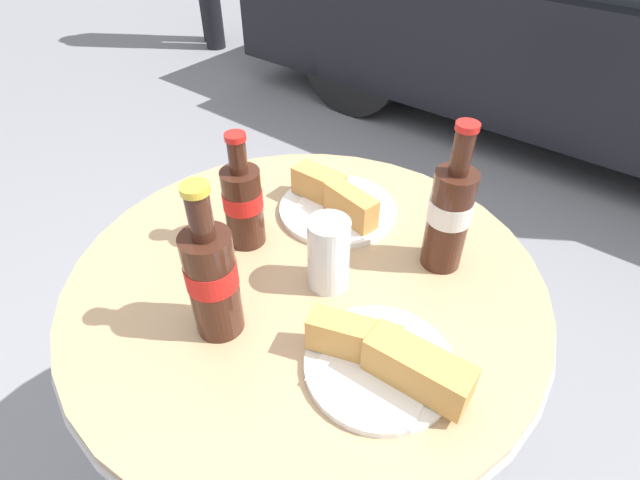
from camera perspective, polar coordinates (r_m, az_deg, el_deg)
name	(u,v)px	position (r m, az deg, el deg)	size (l,w,h in m)	color
bistro_table	(307,338)	(0.95, -1.50, -11.08)	(0.80, 0.80, 0.76)	#B7B7BC
cola_bottle_left	(243,202)	(0.85, -8.79, 4.29)	(0.07, 0.07, 0.21)	#3D1E14
cola_bottle_right	(212,278)	(0.70, -12.23, -4.25)	(0.07, 0.07, 0.25)	#3D1E14
cola_bottle_center	(449,214)	(0.81, 14.56, 2.91)	(0.07, 0.07, 0.26)	#3D1E14
drinking_glass	(328,256)	(0.78, 0.97, -1.89)	(0.07, 0.07, 0.12)	black
lunch_plate_near	(336,203)	(0.95, 1.85, 4.29)	(0.22, 0.22, 0.07)	white
lunch_plate_far	(386,360)	(0.69, 7.50, -13.43)	(0.23, 0.21, 0.07)	white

